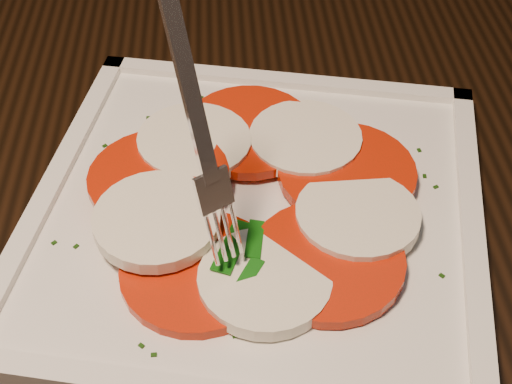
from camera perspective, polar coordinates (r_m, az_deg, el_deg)
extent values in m
cube|color=black|center=(0.53, -4.49, -3.06)|extent=(1.24, 0.86, 0.04)
cube|color=black|center=(1.25, 0.01, 12.08)|extent=(0.56, 0.56, 0.04)
cylinder|color=black|center=(1.33, -9.85, 0.29)|extent=(0.04, 0.04, 0.41)
cylinder|color=black|center=(1.24, 5.29, -3.41)|extent=(0.04, 0.04, 0.41)
cylinder|color=black|center=(1.58, -4.18, 9.02)|extent=(0.04, 0.04, 0.41)
cylinder|color=black|center=(1.50, 8.81, 6.39)|extent=(0.04, 0.04, 0.41)
cube|color=white|center=(0.50, 0.00, -1.82)|extent=(0.38, 0.38, 0.01)
cylinder|color=red|center=(0.46, -4.67, -6.29)|extent=(0.10, 0.10, 0.01)
cylinder|color=white|center=(0.45, 0.69, -7.16)|extent=(0.08, 0.08, 0.01)
cylinder|color=red|center=(0.46, 5.72, -5.48)|extent=(0.10, 0.10, 0.01)
cylinder|color=white|center=(0.48, 8.11, -1.92)|extent=(0.08, 0.08, 0.01)
cylinder|color=red|center=(0.51, 7.27, 1.61)|extent=(0.10, 0.10, 0.01)
cylinder|color=white|center=(0.54, 3.97, 4.22)|extent=(0.08, 0.08, 0.01)
cylinder|color=red|center=(0.54, -0.57, 4.95)|extent=(0.10, 0.10, 0.01)
cylinder|color=white|center=(0.53, -4.95, 3.97)|extent=(0.08, 0.08, 0.01)
cylinder|color=red|center=(0.50, -7.79, 1.21)|extent=(0.10, 0.10, 0.01)
cylinder|color=white|center=(0.47, -7.93, -2.22)|extent=(0.08, 0.08, 0.01)
cube|color=#115A0F|center=(0.48, 7.33, -1.82)|extent=(0.04, 0.03, 0.00)
cube|color=#115A0F|center=(0.51, -4.13, 1.92)|extent=(0.02, 0.04, 0.01)
cube|color=#115A0F|center=(0.49, 7.41, -1.04)|extent=(0.05, 0.04, 0.00)
cube|color=#115A0F|center=(0.53, -1.69, 4.23)|extent=(0.03, 0.03, 0.00)
cube|color=#115A0F|center=(0.46, -0.10, -3.75)|extent=(0.02, 0.04, 0.00)
cube|color=#115A0F|center=(0.44, -1.00, -7.34)|extent=(0.03, 0.04, 0.00)
cube|color=#115A0F|center=(0.46, -1.91, -4.34)|extent=(0.03, 0.05, 0.01)
cube|color=#115A0F|center=(0.53, 4.83, 3.31)|extent=(0.03, 0.02, 0.00)
cube|color=#14370A|center=(0.49, -14.19, -4.24)|extent=(0.00, 0.00, 0.00)
cube|color=#14370A|center=(0.58, -8.59, 5.91)|extent=(0.00, 0.00, 0.00)
cube|color=#14370A|center=(0.58, -4.27, 6.58)|extent=(0.00, 0.00, 0.00)
cube|color=#14370A|center=(0.53, 14.19, 0.39)|extent=(0.00, 0.00, 0.00)
cube|color=#14370A|center=(0.55, 12.92, 3.28)|extent=(0.00, 0.00, 0.00)
cube|color=#14370A|center=(0.59, -2.90, 7.40)|extent=(0.00, 0.00, 0.00)
cube|color=#14370A|center=(0.56, 6.06, 4.67)|extent=(0.00, 0.00, 0.00)
cube|color=#14370A|center=(0.53, 13.34, 1.25)|extent=(0.00, 0.00, 0.00)
cube|color=#14370A|center=(0.55, 11.17, 3.44)|extent=(0.00, 0.00, 0.00)
cube|color=#14370A|center=(0.57, -2.09, 6.08)|extent=(0.00, 0.00, 0.00)
cube|color=#14370A|center=(0.57, 0.97, 6.00)|extent=(0.00, 0.00, 0.00)
cube|color=#14370A|center=(0.47, 14.65, -6.49)|extent=(0.00, 0.00, 0.00)
cube|color=#14370A|center=(0.58, 5.29, 6.16)|extent=(0.00, 0.00, 0.00)
cube|color=#14370A|center=(0.59, -4.42, 7.58)|extent=(0.00, 0.00, 0.00)
cube|color=#14370A|center=(0.57, 1.99, 6.25)|extent=(0.00, 0.00, 0.00)
cube|color=#14370A|center=(0.55, -7.22, 3.98)|extent=(0.00, 0.00, 0.00)
cube|color=#14370A|center=(0.55, -7.12, 4.20)|extent=(0.00, 0.00, 0.00)
cube|color=#14370A|center=(0.45, -7.00, -8.81)|extent=(0.00, 0.00, 0.00)
cube|color=#14370A|center=(0.43, -9.15, -12.04)|extent=(0.00, 0.00, 0.00)
cube|color=#14370A|center=(0.58, 2.08, 6.61)|extent=(0.00, 0.00, 0.00)
cube|color=#14370A|center=(0.52, 11.81, -0.14)|extent=(0.00, 0.00, 0.00)
cube|color=#14370A|center=(0.43, -8.18, -12.77)|extent=(0.00, 0.00, 0.00)
cube|color=#14370A|center=(0.49, -15.85, -3.93)|extent=(0.00, 0.00, 0.00)
cube|color=#14370A|center=(0.46, -10.69, -7.08)|extent=(0.00, 0.00, 0.00)
cube|color=#14370A|center=(0.43, -0.08, -10.58)|extent=(0.00, 0.00, 0.00)
cube|color=#14370A|center=(0.56, -12.00, 3.64)|extent=(0.00, 0.00, 0.00)
cube|color=#14370A|center=(0.43, -1.68, -11.44)|extent=(0.00, 0.00, 0.00)
cube|color=#14370A|center=(0.45, 7.36, -8.78)|extent=(0.00, 0.00, 0.00)
cube|color=#14370A|center=(0.46, 10.43, -7.15)|extent=(0.00, 0.00, 0.00)
cube|color=#14370A|center=(0.58, 4.54, 6.26)|extent=(0.00, 0.00, 0.00)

